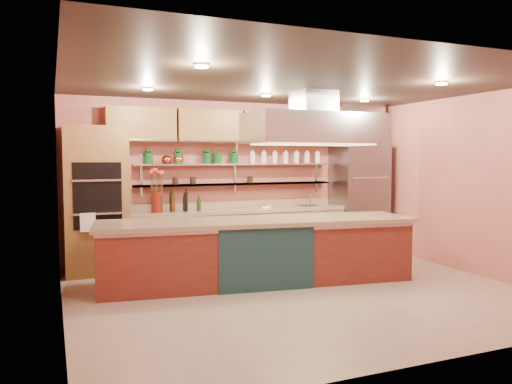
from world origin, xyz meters
name	(u,v)px	position (x,y,z in m)	size (l,w,h in m)	color
floor	(301,293)	(0.00, 0.00, -0.01)	(6.00, 5.00, 0.02)	tan
ceiling	(302,83)	(0.00, 0.00, 2.80)	(6.00, 5.00, 0.02)	black
wall_back	(237,181)	(0.00, 2.50, 1.40)	(6.00, 0.04, 2.80)	#BB6558
wall_front	(435,206)	(0.00, -2.50, 1.40)	(6.00, 0.04, 2.80)	#BB6558
wall_left	(60,196)	(-3.00, 0.00, 1.40)	(0.04, 5.00, 2.80)	#BB6558
wall_right	(472,184)	(3.00, 0.00, 1.40)	(0.04, 5.00, 2.80)	#BB6558
oven_stack	(96,201)	(-2.45, 2.18, 1.15)	(0.95, 0.64, 2.30)	brown
refrigerator	(359,198)	(2.35, 2.14, 1.05)	(0.95, 0.72, 2.10)	slate
back_counter	(240,235)	(-0.05, 2.20, 0.47)	(3.84, 0.64, 0.93)	tan
wall_shelf_lower	(237,184)	(-0.05, 2.37, 1.35)	(3.60, 0.26, 0.03)	silver
wall_shelf_upper	(237,164)	(-0.05, 2.37, 1.70)	(3.60, 0.26, 0.03)	silver
upper_cabinets	(240,127)	(0.00, 2.32, 2.35)	(4.60, 0.36, 0.55)	brown
range_hood	(313,129)	(0.56, 0.71, 2.25)	(2.00, 1.00, 0.45)	silver
ceiling_downlights	(295,87)	(0.00, 0.20, 2.77)	(4.00, 2.80, 0.02)	#FFE5A5
island	(258,251)	(-0.34, 0.71, 0.47)	(4.46, 0.97, 0.93)	maroon
flower_vase	(157,202)	(-1.51, 2.15, 1.10)	(0.19, 0.19, 0.33)	#5C140D
oil_bottle_cluster	(179,204)	(-1.15, 2.15, 1.05)	(0.77, 0.22, 0.25)	black
kitchen_scale	(265,205)	(0.41, 2.15, 0.97)	(0.15, 0.11, 0.09)	white
bar_faucet	(310,199)	(1.36, 2.25, 1.04)	(0.03, 0.03, 0.23)	white
copper_kettle	(167,160)	(-1.30, 2.37, 1.79)	(0.18, 0.18, 0.14)	#C9512E
green_canister	(217,158)	(-0.41, 2.37, 1.80)	(0.14, 0.14, 0.17)	#0D3F19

